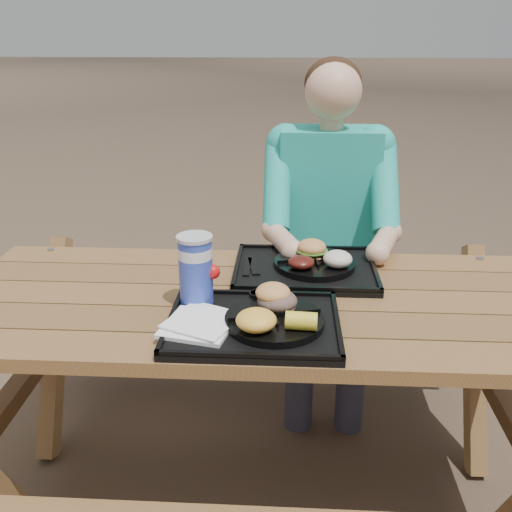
{
  "coord_description": "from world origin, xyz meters",
  "views": [
    {
      "loc": [
        0.08,
        -1.51,
        1.49
      ],
      "look_at": [
        0.0,
        0.0,
        0.88
      ],
      "focal_mm": 40.0,
      "sensor_mm": 36.0,
      "label": 1
    }
  ],
  "objects": [
    {
      "name": "ground",
      "position": [
        0.0,
        0.0,
        0.0
      ],
      "size": [
        60.0,
        60.0,
        0.0
      ],
      "primitive_type": "plane",
      "color": "#999999",
      "rests_on": "ground"
    },
    {
      "name": "picnic_table",
      "position": [
        0.0,
        0.0,
        0.38
      ],
      "size": [
        1.8,
        1.49,
        0.75
      ],
      "primitive_type": null,
      "color": "#999999",
      "rests_on": "ground"
    },
    {
      "name": "tray_near",
      "position": [
        0.0,
        -0.19,
        0.76
      ],
      "size": [
        0.45,
        0.35,
        0.02
      ],
      "primitive_type": "cube",
      "color": "black",
      "rests_on": "picnic_table"
    },
    {
      "name": "tray_far",
      "position": [
        0.15,
        0.18,
        0.76
      ],
      "size": [
        0.45,
        0.35,
        0.02
      ],
      "primitive_type": "cube",
      "color": "black",
      "rests_on": "picnic_table"
    },
    {
      "name": "plate_near",
      "position": [
        0.06,
        -0.2,
        0.78
      ],
      "size": [
        0.26,
        0.26,
        0.02
      ],
      "primitive_type": "cylinder",
      "color": "black",
      "rests_on": "tray_near"
    },
    {
      "name": "plate_far",
      "position": [
        0.18,
        0.19,
        0.78
      ],
      "size": [
        0.26,
        0.26,
        0.02
      ],
      "primitive_type": "cylinder",
      "color": "black",
      "rests_on": "tray_far"
    },
    {
      "name": "napkin_stack",
      "position": [
        -0.14,
        -0.23,
        0.78
      ],
      "size": [
        0.2,
        0.2,
        0.02
      ],
      "primitive_type": "cube",
      "rotation": [
        0.0,
        0.0,
        -0.22
      ],
      "color": "white",
      "rests_on": "tray_near"
    },
    {
      "name": "soda_cup",
      "position": [
        -0.16,
        -0.08,
        0.86
      ],
      "size": [
        0.09,
        0.09,
        0.19
      ],
      "primitive_type": "cylinder",
      "color": "#162DA6",
      "rests_on": "tray_near"
    },
    {
      "name": "condiment_bbq",
      "position": [
        0.01,
        -0.07,
        0.78
      ],
      "size": [
        0.05,
        0.05,
        0.03
      ],
      "primitive_type": "cylinder",
      "color": "black",
      "rests_on": "tray_near"
    },
    {
      "name": "condiment_mustard",
      "position": [
        0.05,
        -0.05,
        0.79
      ],
      "size": [
        0.05,
        0.05,
        0.03
      ],
      "primitive_type": "cylinder",
      "color": "#C88C16",
      "rests_on": "tray_near"
    },
    {
      "name": "sandwich",
      "position": [
        0.06,
        -0.14,
        0.84
      ],
      "size": [
        0.1,
        0.1,
        0.1
      ],
      "primitive_type": null,
      "color": "#E2954F",
      "rests_on": "plate_near"
    },
    {
      "name": "mac_cheese",
      "position": [
        0.02,
        -0.26,
        0.82
      ],
      "size": [
        0.1,
        0.1,
        0.05
      ],
      "primitive_type": "ellipsoid",
      "color": "yellow",
      "rests_on": "plate_near"
    },
    {
      "name": "corn_cob",
      "position": [
        0.13,
        -0.26,
        0.81
      ],
      "size": [
        0.08,
        0.08,
        0.05
      ],
      "primitive_type": null,
      "rotation": [
        0.0,
        0.0,
        -0.08
      ],
      "color": "yellow",
      "rests_on": "plate_near"
    },
    {
      "name": "cutlery_far",
      "position": [
        -0.02,
        0.18,
        0.77
      ],
      "size": [
        0.05,
        0.15,
        0.01
      ],
      "primitive_type": "cube",
      "rotation": [
        0.0,
        0.0,
        0.17
      ],
      "color": "black",
      "rests_on": "tray_far"
    },
    {
      "name": "burger",
      "position": [
        0.17,
        0.23,
        0.83
      ],
      "size": [
        0.1,
        0.1,
        0.09
      ],
      "primitive_type": null,
      "color": "#DE934E",
      "rests_on": "plate_far"
    },
    {
      "name": "baked_beans",
      "position": [
        0.13,
        0.13,
        0.81
      ],
      "size": [
        0.08,
        0.08,
        0.04
      ],
      "primitive_type": "ellipsoid",
      "color": "#4D150F",
      "rests_on": "plate_far"
    },
    {
      "name": "potato_salad",
      "position": [
        0.25,
        0.15,
        0.82
      ],
      "size": [
        0.09,
        0.09,
        0.05
      ],
      "primitive_type": "ellipsoid",
      "color": "silver",
      "rests_on": "plate_far"
    },
    {
      "name": "diner",
      "position": [
        0.25,
        0.68,
        0.64
      ],
      "size": [
        0.48,
        0.84,
        1.28
      ],
      "primitive_type": null,
      "color": "#1AB8BA",
      "rests_on": "ground"
    }
  ]
}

